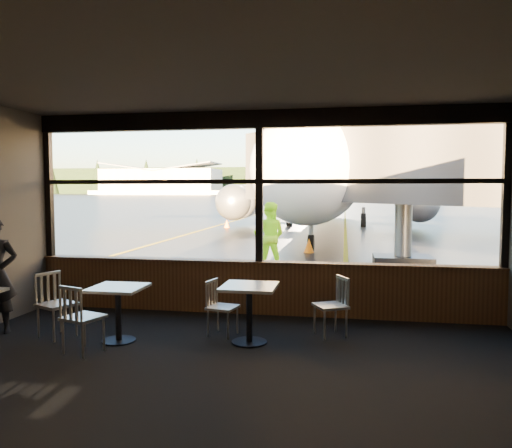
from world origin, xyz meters
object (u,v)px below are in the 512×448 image
(cafe_table_mid, at_px, (118,314))
(cone_wing, at_px, (227,224))
(jet_bridge, at_px, (427,175))
(chair_mid_s, at_px, (83,318))
(chair_mid_w, at_px, (57,305))
(chair_near_w, at_px, (223,308))
(ground_crew, at_px, (269,236))
(airliner, at_px, (326,136))
(cafe_table_near, at_px, (249,314))
(cone_nose, at_px, (309,246))
(chair_near_e, at_px, (330,307))

(cafe_table_mid, distance_m, cone_wing, 21.08)
(jet_bridge, bearing_deg, cone_wing, 122.98)
(chair_mid_s, distance_m, chair_mid_w, 0.93)
(chair_near_w, bearing_deg, cone_wing, -154.49)
(cafe_table_mid, height_order, chair_mid_s, chair_mid_s)
(chair_mid_w, height_order, ground_crew, ground_crew)
(chair_near_w, bearing_deg, jet_bridge, 162.56)
(airliner, relative_size, chair_mid_w, 35.23)
(cafe_table_mid, xyz_separation_m, cone_wing, (-3.39, 20.81, -0.17))
(cafe_table_mid, relative_size, chair_mid_s, 0.85)
(cafe_table_near, bearing_deg, chair_near_w, 147.03)
(chair_mid_s, height_order, ground_crew, ground_crew)
(airliner, height_order, chair_near_w, airliner)
(chair_mid_s, bearing_deg, chair_near_w, 52.12)
(cafe_table_near, relative_size, cone_wing, 1.83)
(jet_bridge, distance_m, cafe_table_mid, 9.37)
(chair_mid_s, bearing_deg, cone_wing, 116.90)
(chair_mid_w, relative_size, cone_nose, 1.95)
(chair_near_e, height_order, cone_wing, chair_near_e)
(jet_bridge, relative_size, cafe_table_mid, 14.71)
(cafe_table_mid, bearing_deg, cone_wing, 99.25)
(airliner, distance_m, chair_near_w, 22.12)
(cone_nose, bearing_deg, chair_near_e, -84.13)
(chair_mid_s, bearing_deg, chair_mid_w, 160.67)
(chair_mid_s, xyz_separation_m, cone_nose, (2.20, 11.01, -0.22))
(cafe_table_near, distance_m, chair_near_e, 1.23)
(ground_crew, bearing_deg, cone_wing, -68.63)
(airliner, bearing_deg, chair_mid_s, -95.48)
(cafe_table_near, height_order, cone_wing, cafe_table_near)
(cafe_table_mid, height_order, cone_wing, cafe_table_mid)
(cafe_table_near, relative_size, chair_near_e, 0.93)
(cafe_table_near, distance_m, chair_mid_w, 2.82)
(cafe_table_near, bearing_deg, chair_mid_w, -175.61)
(jet_bridge, height_order, cafe_table_mid, jet_bridge)
(airliner, bearing_deg, ground_crew, -93.03)
(chair_near_e, relative_size, ground_crew, 0.49)
(cafe_table_mid, relative_size, cone_nose, 1.62)
(jet_bridge, relative_size, cone_wing, 25.84)
(chair_near_w, relative_size, cone_wing, 1.84)
(cafe_table_mid, xyz_separation_m, chair_near_w, (1.39, 0.55, 0.02))
(airliner, relative_size, cafe_table_mid, 42.39)
(jet_bridge, xyz_separation_m, chair_mid_s, (-5.54, -7.95, -2.09))
(cafe_table_mid, xyz_separation_m, chair_mid_w, (-0.97, 0.04, 0.08))
(chair_near_w, height_order, ground_crew, ground_crew)
(chair_near_e, bearing_deg, chair_mid_w, 73.64)
(chair_near_w, relative_size, cone_nose, 1.70)
(cafe_table_mid, distance_m, ground_crew, 6.77)
(ground_crew, bearing_deg, cafe_table_near, 99.69)
(chair_mid_w, bearing_deg, chair_mid_s, 76.13)
(cone_nose, bearing_deg, jet_bridge, -42.55)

